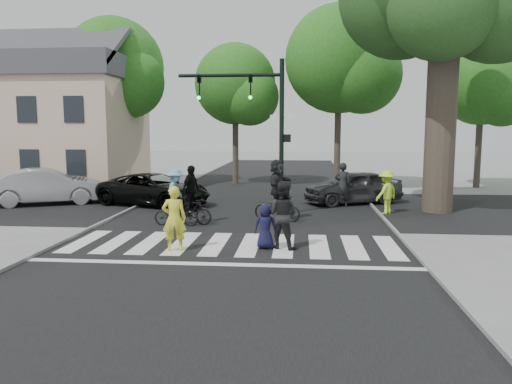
% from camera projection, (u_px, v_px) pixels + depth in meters
% --- Properties ---
extents(ground, '(120.00, 120.00, 0.00)m').
position_uv_depth(ground, '(228.00, 253.00, 13.62)').
color(ground, gray).
rests_on(ground, ground).
extents(road_stem, '(10.00, 70.00, 0.01)m').
position_uv_depth(road_stem, '(248.00, 220.00, 18.55)').
color(road_stem, black).
rests_on(road_stem, ground).
extents(road_cross, '(70.00, 10.00, 0.01)m').
position_uv_depth(road_cross, '(255.00, 207.00, 21.52)').
color(road_cross, black).
rests_on(road_cross, ground).
extents(curb_left, '(0.10, 70.00, 0.10)m').
position_uv_depth(curb_left, '(116.00, 216.00, 19.00)').
color(curb_left, gray).
rests_on(curb_left, ground).
extents(curb_right, '(0.10, 70.00, 0.10)m').
position_uv_depth(curb_right, '(386.00, 221.00, 18.09)').
color(curb_right, gray).
rests_on(curb_right, ground).
extents(crosswalk, '(10.00, 3.85, 0.01)m').
position_uv_depth(crosswalk, '(231.00, 247.00, 14.27)').
color(crosswalk, silver).
rests_on(crosswalk, ground).
extents(traffic_signal, '(4.45, 0.29, 6.00)m').
position_uv_depth(traffic_signal, '(260.00, 115.00, 19.21)').
color(traffic_signal, black).
rests_on(traffic_signal, ground).
extents(bg_tree_0, '(5.46, 5.20, 8.97)m').
position_uv_depth(bg_tree_0, '(39.00, 82.00, 29.88)').
color(bg_tree_0, brown).
rests_on(bg_tree_0, ground).
extents(bg_tree_1, '(6.09, 5.80, 9.80)m').
position_uv_depth(bg_tree_1, '(117.00, 71.00, 28.85)').
color(bg_tree_1, brown).
rests_on(bg_tree_1, ground).
extents(bg_tree_2, '(5.04, 4.80, 8.40)m').
position_uv_depth(bg_tree_2, '(239.00, 87.00, 29.46)').
color(bg_tree_2, brown).
rests_on(bg_tree_2, ground).
extents(bg_tree_3, '(6.30, 6.00, 10.20)m').
position_uv_depth(bg_tree_3, '(345.00, 63.00, 27.43)').
color(bg_tree_3, brown).
rests_on(bg_tree_3, ground).
extents(bg_tree_4, '(4.83, 4.60, 8.15)m').
position_uv_depth(bg_tree_4, '(487.00, 87.00, 27.73)').
color(bg_tree_4, brown).
rests_on(bg_tree_4, ground).
extents(house, '(8.40, 8.10, 8.82)m').
position_uv_depth(house, '(61.00, 121.00, 27.98)').
color(house, beige).
rests_on(house, ground).
extents(pedestrian_woman, '(0.73, 0.55, 1.82)m').
position_uv_depth(pedestrian_woman, '(174.00, 219.00, 13.72)').
color(pedestrian_woman, yellow).
rests_on(pedestrian_woman, ground).
extents(pedestrian_child, '(0.62, 0.41, 1.26)m').
position_uv_depth(pedestrian_child, '(265.00, 227.00, 14.02)').
color(pedestrian_child, black).
rests_on(pedestrian_child, ground).
extents(pedestrian_adult, '(1.14, 1.03, 1.92)m').
position_uv_depth(pedestrian_adult, '(283.00, 215.00, 14.01)').
color(pedestrian_adult, black).
rests_on(pedestrian_adult, ground).
extents(cyclist_left, '(1.60, 1.05, 1.99)m').
position_uv_depth(cyclist_left, '(176.00, 201.00, 17.31)').
color(cyclist_left, black).
rests_on(cyclist_left, ground).
extents(cyclist_mid, '(1.66, 1.05, 2.09)m').
position_uv_depth(cyclist_mid, '(191.00, 200.00, 17.58)').
color(cyclist_mid, black).
rests_on(cyclist_mid, ground).
extents(cyclist_right, '(1.89, 1.75, 2.26)m').
position_uv_depth(cyclist_right, '(277.00, 194.00, 18.21)').
color(cyclist_right, black).
rests_on(cyclist_right, ground).
extents(car_suv, '(5.58, 3.94, 1.41)m').
position_uv_depth(car_suv, '(154.00, 189.00, 21.95)').
color(car_suv, black).
rests_on(car_suv, ground).
extents(car_silver, '(5.15, 3.60, 1.61)m').
position_uv_depth(car_silver, '(47.00, 186.00, 22.23)').
color(car_silver, '#A9A8AE').
rests_on(car_silver, ground).
extents(car_grey, '(4.76, 3.33, 1.50)m').
position_uv_depth(car_grey, '(353.00, 187.00, 22.43)').
color(car_grey, '#333437').
rests_on(car_grey, ground).
extents(bystander_hivis, '(1.25, 1.24, 1.74)m').
position_uv_depth(bystander_hivis, '(386.00, 192.00, 19.72)').
color(bystander_hivis, '#CFFF36').
rests_on(bystander_hivis, ground).
extents(bystander_dark, '(0.80, 0.64, 1.92)m').
position_uv_depth(bystander_dark, '(343.00, 185.00, 21.54)').
color(bystander_dark, black).
rests_on(bystander_dark, ground).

